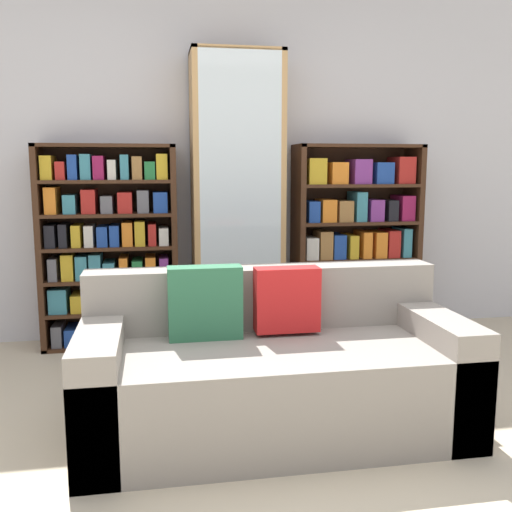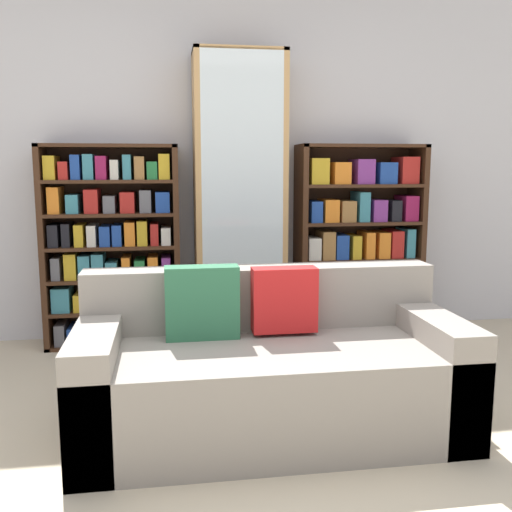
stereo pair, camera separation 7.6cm
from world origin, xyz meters
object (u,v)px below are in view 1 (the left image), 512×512
Objects in this scene: display_cabinet at (237,201)px; wine_bottle at (351,339)px; couch at (272,372)px; bookshelf_left at (109,248)px; bookshelf_right at (356,244)px.

display_cabinet is 5.87× the size of wine_bottle.
couch is 1.82m from bookshelf_left.
bookshelf_right is 0.89m from wine_bottle.
bookshelf_left is at bearing 157.61° from wine_bottle.
display_cabinet reaches higher than couch.
couch is 1.27× the size of bookshelf_left.
bookshelf_left is 0.69× the size of display_cabinet.
display_cabinet is at bearing 88.13° from couch.
bookshelf_right is (1.85, -0.00, -0.01)m from bookshelf_left.
couch is at bearing -91.87° from display_cabinet.
display_cabinet is at bearing 136.24° from wine_bottle.
bookshelf_left is at bearing 119.51° from couch.
bookshelf_left is 0.99× the size of bookshelf_right.
bookshelf_left is 1.81m from wine_bottle.
bookshelf_right reaches higher than couch.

